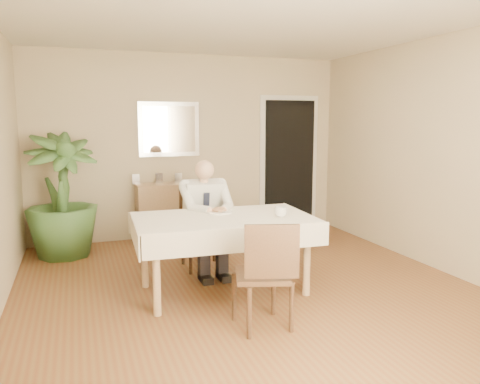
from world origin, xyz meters
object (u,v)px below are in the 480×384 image
object	(u,v)px
sideboard	(173,211)
coffee_mug	(281,212)
potted_palm	(62,195)
chair_far	(201,221)
chair_near	(266,270)
seated_man	(207,212)
dining_table	(223,225)

from	to	relation	value
sideboard	coffee_mug	bearing A→B (deg)	-78.07
sideboard	potted_palm	size ratio (longest dim) A/B	0.65
potted_palm	sideboard	bearing A→B (deg)	14.60
chair_far	chair_near	size ratio (longest dim) A/B	1.05
chair_far	chair_near	xyz separation A→B (m)	(0.06, -1.83, -0.03)
chair_far	sideboard	xyz separation A→B (m)	(-0.06, 1.31, -0.13)
chair_near	seated_man	xyz separation A→B (m)	(-0.06, 1.53, 0.19)
potted_palm	seated_man	bearing A→B (deg)	-38.96
coffee_mug	sideboard	bearing A→B (deg)	103.79
dining_table	coffee_mug	xyz separation A→B (m)	(0.52, -0.19, 0.13)
seated_man	sideboard	world-z (taller)	seated_man
sideboard	dining_table	bearing A→B (deg)	-90.21
dining_table	chair_near	bearing A→B (deg)	-83.82
chair_far	sideboard	size ratio (longest dim) A/B	0.93
dining_table	sideboard	xyz separation A→B (m)	(-0.06, 2.19, -0.27)
potted_palm	chair_far	bearing A→B (deg)	-31.60
dining_table	coffee_mug	bearing A→B (deg)	-17.35
sideboard	chair_near	bearing A→B (deg)	-89.62
seated_man	dining_table	bearing A→B (deg)	-90.00
dining_table	seated_man	distance (m)	0.59
dining_table	sideboard	bearing A→B (deg)	94.20
chair_far	seated_man	bearing A→B (deg)	-94.73
seated_man	potted_palm	size ratio (longest dim) A/B	0.81
dining_table	chair_far	world-z (taller)	chair_far
dining_table	chair_far	bearing A→B (deg)	92.56
sideboard	potted_palm	xyz separation A→B (m)	(-1.45, -0.38, 0.37)
sideboard	seated_man	bearing A→B (deg)	-89.60
chair_far	seated_man	distance (m)	0.33
chair_far	dining_table	bearing A→B (deg)	-94.73
chair_far	coffee_mug	xyz separation A→B (m)	(0.52, -1.07, 0.27)
coffee_mug	potted_palm	size ratio (longest dim) A/B	0.08
coffee_mug	sideboard	world-z (taller)	coffee_mug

